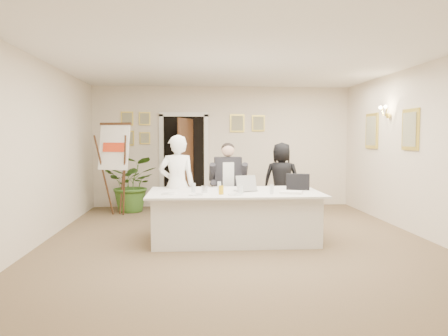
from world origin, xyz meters
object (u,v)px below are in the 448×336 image
at_px(conference_table, 234,216).
at_px(steel_jug, 204,189).
at_px(potted_palm, 133,184).
at_px(oj_glass, 221,190).
at_px(paper_stack, 291,192).
at_px(standing_man, 177,185).
at_px(laptop, 245,182).
at_px(seated_man, 228,185).
at_px(laptop_bag, 298,182).
at_px(standing_woman, 282,180).
at_px(flip_chart, 117,174).

xyz_separation_m(conference_table, steel_jug, (-0.47, -0.13, 0.44)).
height_order(conference_table, potted_palm, potted_palm).
bearing_deg(oj_glass, paper_stack, 2.62).
relative_size(standing_man, laptop, 4.71).
bearing_deg(oj_glass, steel_jug, 137.49).
distance_m(seated_man, laptop_bag, 1.39).
height_order(seated_man, steel_jug, seated_man).
bearing_deg(standing_woman, steel_jug, 67.58).
xyz_separation_m(laptop, laptop_bag, (0.86, 0.10, -0.01)).
distance_m(potted_palm, steel_jug, 3.30).
bearing_deg(steel_jug, standing_woman, 52.80).
bearing_deg(standing_woman, laptop, 78.41).
relative_size(laptop_bag, paper_stack, 1.12).
xyz_separation_m(paper_stack, oj_glass, (-1.06, -0.05, 0.05)).
height_order(conference_table, standing_man, standing_man).
relative_size(paper_stack, oj_glass, 2.53).
bearing_deg(flip_chart, steel_jug, -54.84).
distance_m(standing_man, oj_glass, 1.10).
relative_size(standing_man, potted_palm, 1.36).
xyz_separation_m(seated_man, paper_stack, (0.85, -1.33, 0.02)).
distance_m(flip_chart, standing_woman, 3.38).
xyz_separation_m(laptop, steel_jug, (-0.65, -0.16, -0.08)).
bearing_deg(potted_palm, laptop, -52.48).
relative_size(seated_man, oj_glass, 11.84).
bearing_deg(standing_man, paper_stack, 145.60).
height_order(paper_stack, oj_glass, oj_glass).
bearing_deg(seated_man, paper_stack, -51.77).
xyz_separation_m(standing_man, steel_jug, (0.44, -0.65, 0.00)).
height_order(standing_woman, paper_stack, standing_woman).
bearing_deg(standing_woman, conference_table, 74.89).
distance_m(potted_palm, paper_stack, 4.18).
relative_size(flip_chart, standing_man, 1.13).
relative_size(laptop, paper_stack, 1.07).
distance_m(standing_man, steel_jug, 0.78).
distance_m(potted_palm, laptop, 3.51).
distance_m(flip_chart, steel_jug, 3.01).
xyz_separation_m(potted_palm, laptop_bag, (2.99, -2.67, 0.30)).
relative_size(laptop, oj_glass, 2.70).
distance_m(standing_woman, oj_glass, 2.75).
relative_size(seated_man, paper_stack, 4.67).
xyz_separation_m(flip_chart, oj_glass, (1.97, -2.68, -0.03)).
distance_m(conference_table, laptop_bag, 1.17).
bearing_deg(steel_jug, potted_palm, 116.79).
distance_m(flip_chart, oj_glass, 3.33).
bearing_deg(laptop, seated_man, 82.36).
distance_m(seated_man, oj_glass, 1.40).
relative_size(flip_chart, paper_stack, 5.70).
bearing_deg(seated_man, laptop_bag, -34.37).
height_order(seated_man, standing_man, standing_man).
relative_size(standing_man, paper_stack, 5.03).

